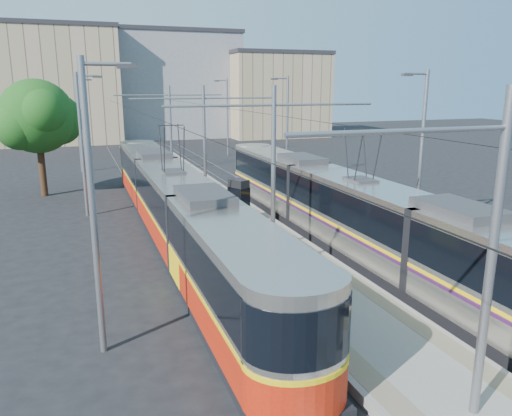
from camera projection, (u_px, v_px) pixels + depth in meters
name	position (u px, v px, depth m)	size (l,w,h in m)	color
ground	(372.00, 339.00, 14.70)	(160.00, 160.00, 0.00)	black
platform	(218.00, 207.00, 30.20)	(4.00, 50.00, 0.30)	gray
tactile_strip_left	(194.00, 206.00, 29.69)	(0.70, 50.00, 0.01)	gray
tactile_strip_right	(241.00, 202.00, 30.64)	(0.70, 50.00, 0.01)	gray
rails	(218.00, 209.00, 30.24)	(8.71, 70.00, 0.03)	gray
tram_left	(174.00, 205.00, 23.82)	(2.43, 30.20, 5.50)	black
tram_right	(359.00, 213.00, 21.76)	(2.43, 29.87, 5.50)	black
catenary	(231.00, 139.00, 26.56)	(9.20, 70.00, 7.00)	gray
street_lamps	(201.00, 134.00, 32.90)	(15.18, 38.22, 8.00)	gray
shelter	(239.00, 200.00, 25.72)	(1.02, 1.22, 2.32)	black
tree	(42.00, 117.00, 32.92)	(5.33, 4.92, 7.74)	#382314
building_left	(53.00, 85.00, 64.50)	(16.32, 12.24, 14.70)	tan
building_centre	(171.00, 85.00, 73.39)	(18.36, 14.28, 14.81)	gray
building_right	(274.00, 94.00, 72.84)	(14.28, 10.20, 12.02)	tan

